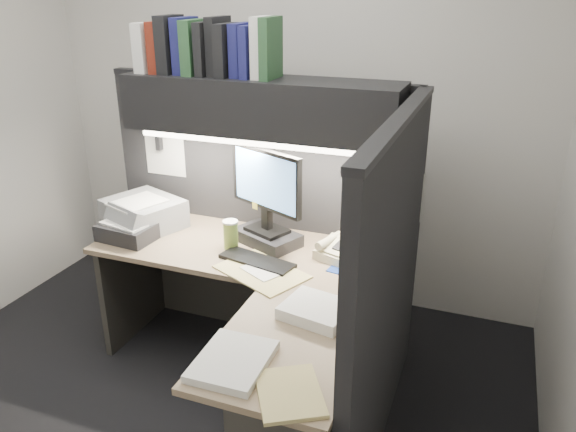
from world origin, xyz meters
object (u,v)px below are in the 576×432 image
object	(u,v)px
printer	(144,213)
monitor	(267,208)
telephone	(339,251)
notebook_stack	(130,230)
keyboard	(257,261)
coffee_cup	(231,235)
desk	(260,359)
overhead_shelf	(260,106)

from	to	relation	value
printer	monitor	bearing A→B (deg)	23.73
monitor	telephone	xyz separation A→B (m)	(0.44, -0.03, -0.18)
notebook_stack	keyboard	bearing A→B (deg)	-2.20
keyboard	notebook_stack	world-z (taller)	notebook_stack
coffee_cup	notebook_stack	world-z (taller)	coffee_cup
printer	notebook_stack	size ratio (longest dim) A/B	1.34
monitor	telephone	world-z (taller)	monitor
keyboard	desk	bearing A→B (deg)	-53.23
desk	overhead_shelf	world-z (taller)	overhead_shelf
overhead_shelf	telephone	bearing A→B (deg)	-13.63
keyboard	printer	world-z (taller)	printer
monitor	keyboard	xyz separation A→B (m)	(0.04, -0.25, -0.21)
overhead_shelf	notebook_stack	size ratio (longest dim) A/B	4.86
telephone	keyboard	bearing A→B (deg)	-132.58
overhead_shelf	keyboard	world-z (taller)	overhead_shelf
monitor	printer	xyz separation A→B (m)	(-0.80, -0.04, -0.14)
overhead_shelf	printer	world-z (taller)	overhead_shelf
desk	keyboard	size ratio (longest dim) A/B	4.04
overhead_shelf	notebook_stack	bearing A→B (deg)	-156.90
coffee_cup	notebook_stack	bearing A→B (deg)	-172.00
desk	telephone	world-z (taller)	telephone
printer	telephone	bearing A→B (deg)	21.32
desk	notebook_stack	world-z (taller)	notebook_stack
monitor	telephone	bearing A→B (deg)	19.98
telephone	desk	bearing A→B (deg)	-89.01
desk	coffee_cup	size ratio (longest dim) A/B	11.03
monitor	notebook_stack	size ratio (longest dim) A/B	1.74
monitor	keyboard	distance (m)	0.33
desk	overhead_shelf	size ratio (longest dim) A/B	1.10
coffee_cup	printer	distance (m)	0.64
overhead_shelf	telephone	world-z (taller)	overhead_shelf
coffee_cup	overhead_shelf	bearing A→B (deg)	65.54
desk	notebook_stack	bearing A→B (deg)	156.12
desk	overhead_shelf	xyz separation A→B (m)	(-0.30, 0.75, 1.06)
keyboard	coffee_cup	bearing A→B (deg)	163.22
keyboard	monitor	bearing A→B (deg)	112.75
keyboard	overhead_shelf	bearing A→B (deg)	120.87
coffee_cup	monitor	bearing A→B (deg)	37.50
desk	coffee_cup	bearing A→B (deg)	126.78
keyboard	telephone	distance (m)	0.45
overhead_shelf	notebook_stack	world-z (taller)	overhead_shelf
overhead_shelf	monitor	world-z (taller)	overhead_shelf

